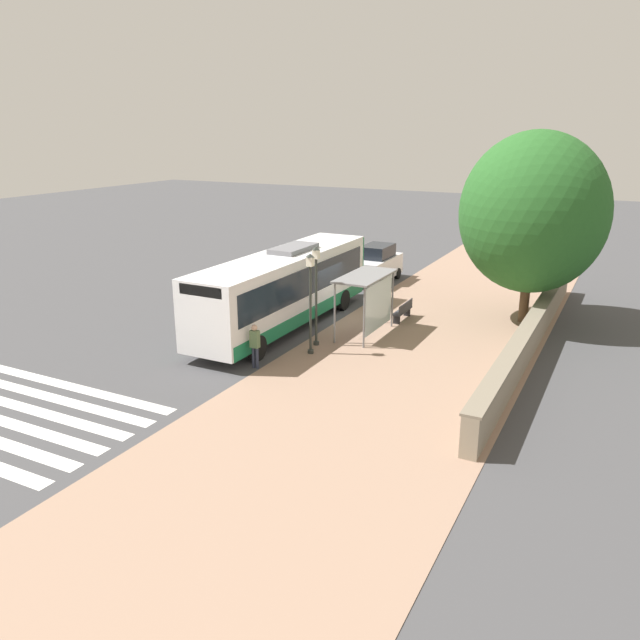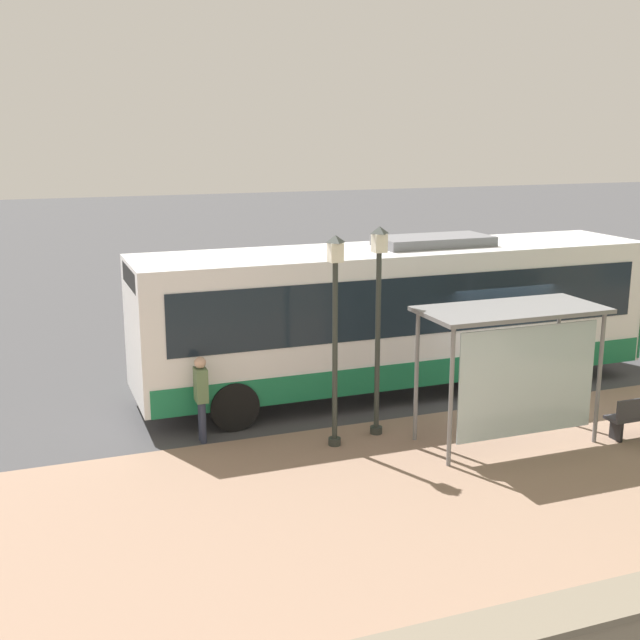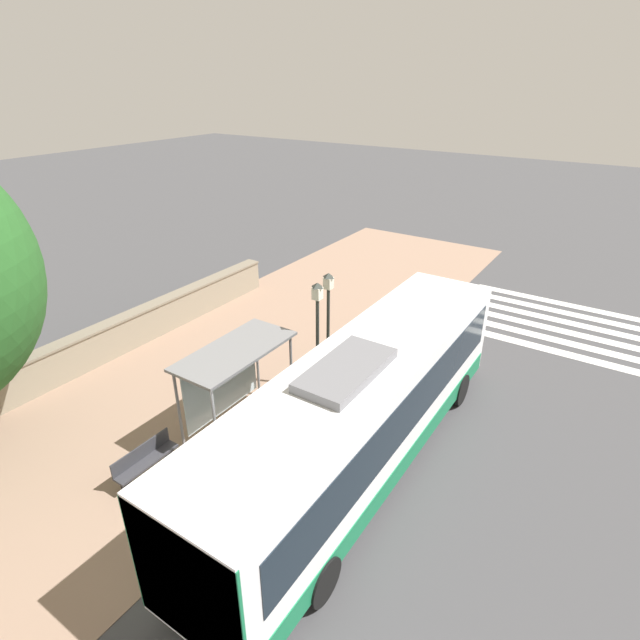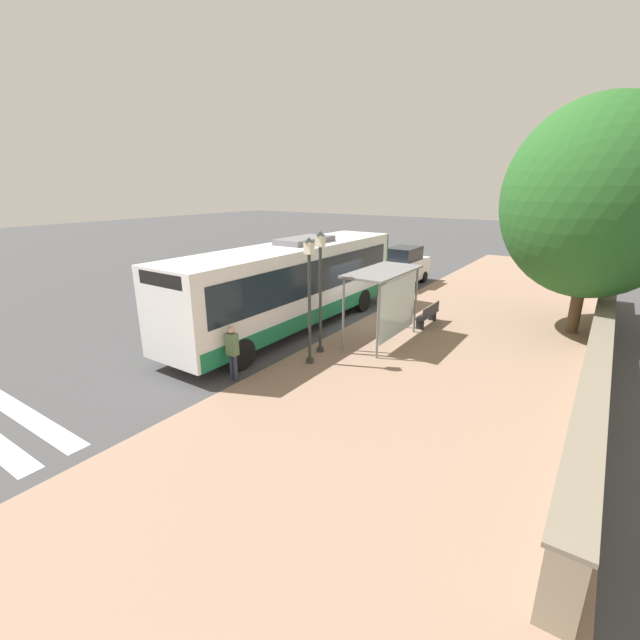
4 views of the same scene
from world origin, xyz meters
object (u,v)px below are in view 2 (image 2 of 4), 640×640
Objects in this scene: street_lamp_near at (378,314)px; street_lamp_far at (335,323)px; bus_shelter at (515,334)px; bus at (397,312)px; pedestrian at (201,392)px.

street_lamp_near is 1.02× the size of street_lamp_far.
bus_shelter is at bearing -109.55° from street_lamp_far.
bus is at bearing 8.46° from bus_shelter.
street_lamp_near is at bearing -74.95° from street_lamp_far.
street_lamp_near reaches higher than street_lamp_far.
street_lamp_far is at bearing 136.06° from bus.
bus_shelter is at bearing -171.54° from bus.
pedestrian is at bearing 107.83° from bus.
bus_shelter is 6.00m from pedestrian.
street_lamp_far is at bearing -115.70° from pedestrian.
street_lamp_near is (-2.41, 1.59, 0.62)m from bus.
pedestrian is at bearing 75.66° from street_lamp_near.
street_lamp_far is (1.12, 3.14, 0.22)m from bus_shelter.
pedestrian is (-1.57, 4.88, -0.83)m from bus.
street_lamp_far reaches higher than pedestrian.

